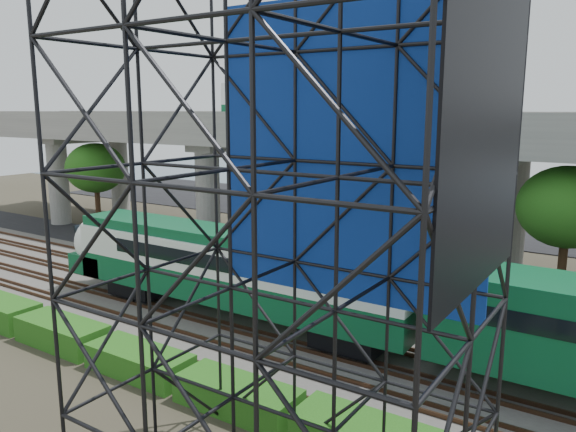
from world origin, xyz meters
The scene contains 13 objects.
ground centered at (0.00, 0.00, 0.00)m, with size 140.00×140.00×0.00m, color #474233.
ballast_bed centered at (0.00, 2.00, 0.10)m, with size 90.00×12.00×0.20m, color slate.
service_road centered at (0.00, 10.50, 0.04)m, with size 90.00×5.00×0.08m, color black.
parking_lot centered at (0.00, 34.00, 0.04)m, with size 90.00×18.00×0.08m, color black.
harbor_water centered at (0.00, 56.00, 0.01)m, with size 140.00×40.00×0.03m, color #43626E.
rail_tracks centered at (0.00, 2.00, 0.28)m, with size 90.00×9.52×0.16m.
commuter_train centered at (2.83, 2.00, 2.88)m, with size 29.30×3.06×4.30m.
overpass centered at (-0.32, 16.00, 8.21)m, with size 80.00×12.00×12.40m.
scaffold_tower centered at (10.34, -7.98, 7.47)m, with size 9.36×6.36×15.00m.
hedge_strip centered at (1.01, -4.30, 0.56)m, with size 34.60×1.80×1.20m.
trees centered at (-4.67, 16.17, 5.57)m, with size 40.94×16.94×7.69m.
suv centered at (-5.71, 10.79, 0.83)m, with size 2.50×5.42×1.51m, color black.
parked_cars centered at (0.29, 33.57, 0.69)m, with size 36.90×9.88×1.31m.
Camera 1 is at (17.49, -18.57, 10.43)m, focal length 35.00 mm.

